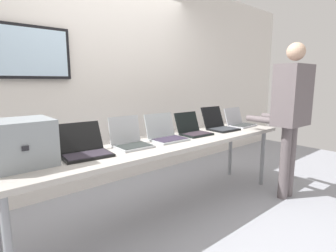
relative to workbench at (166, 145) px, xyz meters
The scene contains 11 objects.
ground 0.73m from the workbench, ahead, with size 8.00×8.00×0.04m, color #9699A2.
back_wall 1.32m from the workbench, 90.94° to the left, with size 8.00×0.11×2.77m.
workbench is the anchor object (origin of this frame).
equipment_box 1.29m from the workbench, behind, with size 0.43×0.38×0.32m.
laptop_station_0 0.83m from the workbench, behind, with size 0.40×0.39×0.24m.
laptop_station_1 0.41m from the workbench, behind, with size 0.32×0.31×0.26m.
laptop_station_2 0.12m from the workbench, 49.23° to the left, with size 0.35×0.33×0.26m.
laptop_station_3 0.44m from the workbench, ahead, with size 0.33×0.33×0.23m.
laptop_station_4 0.90m from the workbench, ahead, with size 0.35×0.39×0.27m.
laptop_station_5 1.30m from the workbench, ahead, with size 0.37×0.31×0.23m.
person 1.50m from the workbench, 25.32° to the right, with size 0.45×0.59×1.75m.
Camera 1 is at (-1.65, -1.94, 1.34)m, focal length 28.21 mm.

